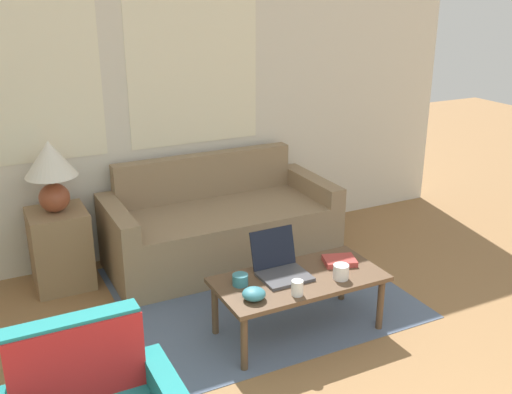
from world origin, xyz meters
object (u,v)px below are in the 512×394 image
(table_lamp, at_px, (51,167))
(laptop, at_px, (280,265))
(book_red, at_px, (340,261))
(cup_white, at_px, (240,280))
(cup_yellow, at_px, (341,272))
(coffee_table, at_px, (299,283))
(couch, at_px, (219,228))
(snack_bowl, at_px, (254,294))
(cup_navy, at_px, (297,288))

(table_lamp, relative_size, laptop, 1.61)
(laptop, relative_size, book_red, 1.32)
(cup_white, bearing_deg, table_lamp, 124.55)
(table_lamp, relative_size, cup_yellow, 5.28)
(table_lamp, height_order, coffee_table, table_lamp)
(cup_yellow, bearing_deg, coffee_table, 149.21)
(couch, height_order, snack_bowl, couch)
(table_lamp, xyz_separation_m, snack_bowl, (0.87, -1.47, -0.50))
(cup_yellow, bearing_deg, cup_navy, -171.10)
(cup_yellow, xyz_separation_m, snack_bowl, (-0.61, 0.01, -0.01))
(laptop, bearing_deg, couch, 86.92)
(cup_navy, bearing_deg, table_lamp, 126.22)
(couch, bearing_deg, table_lamp, 174.42)
(table_lamp, bearing_deg, laptop, -47.06)
(cup_navy, xyz_separation_m, snack_bowl, (-0.26, 0.07, -0.01))
(cup_navy, xyz_separation_m, book_red, (0.47, 0.24, -0.03))
(table_lamp, xyz_separation_m, book_red, (1.60, -1.30, -0.52))
(table_lamp, relative_size, cup_navy, 5.62)
(snack_bowl, height_order, book_red, snack_bowl)
(coffee_table, bearing_deg, cup_yellow, -30.79)
(cup_yellow, distance_m, snack_bowl, 0.61)
(coffee_table, xyz_separation_m, cup_white, (-0.38, 0.08, 0.08))
(couch, bearing_deg, coffee_table, -88.85)
(laptop, bearing_deg, cup_navy, -98.02)
(couch, height_order, book_red, couch)
(cup_white, relative_size, snack_bowl, 0.70)
(couch, distance_m, coffee_table, 1.23)
(laptop, bearing_deg, table_lamp, 132.94)
(cup_navy, height_order, cup_white, cup_navy)
(laptop, xyz_separation_m, cup_yellow, (0.31, -0.23, -0.01))
(table_lamp, distance_m, coffee_table, 1.93)
(coffee_table, height_order, cup_white, cup_white)
(couch, distance_m, book_red, 1.24)
(couch, relative_size, snack_bowl, 12.88)
(table_lamp, distance_m, cup_white, 1.62)
(cup_navy, distance_m, cup_white, 0.37)
(cup_navy, relative_size, book_red, 0.38)
(book_red, bearing_deg, cup_white, 177.93)
(cup_white, bearing_deg, cup_yellow, -19.38)
(coffee_table, distance_m, cup_yellow, 0.28)
(couch, height_order, cup_navy, couch)
(couch, xyz_separation_m, laptop, (-0.06, -1.13, 0.18))
(table_lamp, xyz_separation_m, laptop, (1.17, -1.25, -0.47))
(cup_yellow, height_order, book_red, cup_yellow)
(laptop, bearing_deg, cup_yellow, -36.40)
(coffee_table, height_order, laptop, laptop)
(snack_bowl, bearing_deg, cup_white, 88.55)
(couch, relative_size, cup_navy, 19.39)
(couch, distance_m, cup_navy, 1.43)
(coffee_table, distance_m, snack_bowl, 0.41)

